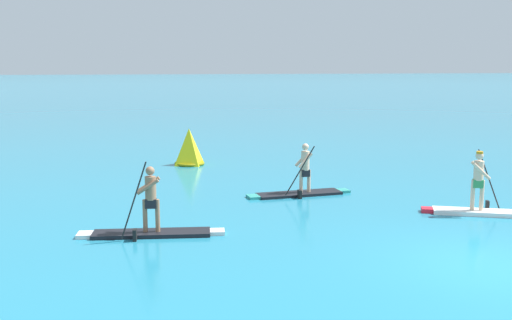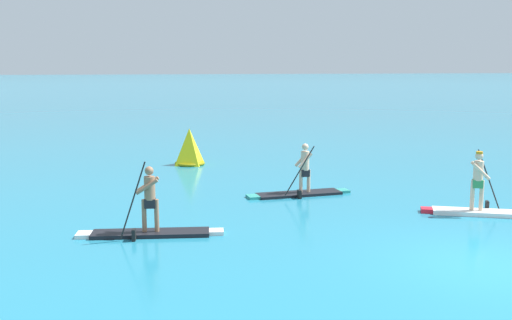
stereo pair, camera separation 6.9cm
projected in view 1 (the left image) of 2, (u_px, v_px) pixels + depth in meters
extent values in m
plane|color=teal|center=(493.00, 266.00, 12.15)|extent=(440.00, 440.00, 0.00)
cube|color=black|center=(152.00, 233.00, 14.30)|extent=(2.84, 0.97, 0.09)
cube|color=white|center=(85.00, 235.00, 14.17)|extent=(0.40, 0.49, 0.09)
cube|color=white|center=(217.00, 232.00, 14.43)|extent=(0.39, 0.42, 0.09)
cylinder|color=#997051|center=(145.00, 216.00, 14.22)|extent=(0.11, 0.11, 0.78)
cylinder|color=#997051|center=(158.00, 215.00, 14.24)|extent=(0.11, 0.11, 0.78)
cube|color=black|center=(151.00, 203.00, 14.18)|extent=(0.28, 0.25, 0.22)
cylinder|color=#997051|center=(151.00, 188.00, 14.12)|extent=(0.26, 0.26, 0.56)
sphere|color=#997051|center=(150.00, 171.00, 14.06)|extent=(0.21, 0.21, 0.21)
cylinder|color=#997051|center=(148.00, 187.00, 13.96)|extent=(0.54, 0.16, 0.39)
cylinder|color=#997051|center=(149.00, 184.00, 14.26)|extent=(0.54, 0.16, 0.39)
cylinder|color=black|center=(134.00, 201.00, 13.71)|extent=(0.64, 0.11, 1.81)
cube|color=black|center=(135.00, 236.00, 13.85)|extent=(0.10, 0.21, 0.32)
cube|color=black|center=(299.00, 194.00, 18.68)|extent=(2.72, 0.96, 0.08)
cube|color=teal|center=(253.00, 197.00, 18.24)|extent=(0.38, 0.52, 0.08)
cube|color=teal|center=(343.00, 191.00, 19.12)|extent=(0.37, 0.45, 0.08)
cylinder|color=beige|center=(301.00, 181.00, 18.63)|extent=(0.11, 0.11, 0.70)
cylinder|color=beige|center=(309.00, 181.00, 18.71)|extent=(0.11, 0.11, 0.70)
cube|color=black|center=(305.00, 173.00, 18.63)|extent=(0.28, 0.24, 0.22)
cylinder|color=beige|center=(305.00, 161.00, 18.57)|extent=(0.26, 0.26, 0.59)
sphere|color=beige|center=(305.00, 147.00, 18.50)|extent=(0.21, 0.21, 0.21)
cylinder|color=beige|center=(306.00, 161.00, 18.40)|extent=(0.47, 0.13, 0.48)
cylinder|color=beige|center=(302.00, 159.00, 18.69)|extent=(0.47, 0.13, 0.48)
cylinder|color=black|center=(300.00, 171.00, 18.07)|extent=(0.94, 0.13, 1.48)
cube|color=black|center=(300.00, 195.00, 18.19)|extent=(0.10, 0.21, 0.32)
cube|color=white|center=(480.00, 212.00, 16.27)|extent=(2.51, 1.52, 0.12)
cube|color=red|center=(427.00, 210.00, 16.54)|extent=(0.43, 0.45, 0.12)
cylinder|color=beige|center=(482.00, 195.00, 16.19)|extent=(0.11, 0.11, 0.83)
cylinder|color=beige|center=(473.00, 195.00, 16.24)|extent=(0.11, 0.11, 0.83)
cube|color=#338C4C|center=(478.00, 183.00, 16.17)|extent=(0.33, 0.30, 0.22)
cylinder|color=beige|center=(479.00, 171.00, 16.11)|extent=(0.26, 0.26, 0.53)
sphere|color=beige|center=(480.00, 156.00, 16.05)|extent=(0.21, 0.21, 0.21)
cylinder|color=orange|center=(480.00, 152.00, 16.03)|extent=(0.18, 0.18, 0.06)
cylinder|color=beige|center=(480.00, 169.00, 16.25)|extent=(0.47, 0.27, 0.48)
cylinder|color=beige|center=(482.00, 171.00, 15.95)|extent=(0.47, 0.27, 0.48)
cylinder|color=black|center=(489.00, 179.00, 16.48)|extent=(0.62, 0.29, 1.66)
cube|color=black|center=(487.00, 206.00, 16.60)|extent=(0.15, 0.22, 0.32)
pyramid|color=yellow|center=(189.00, 147.00, 24.17)|extent=(1.33, 1.33, 1.48)
torus|color=olive|center=(189.00, 163.00, 24.28)|extent=(1.22, 1.22, 0.12)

